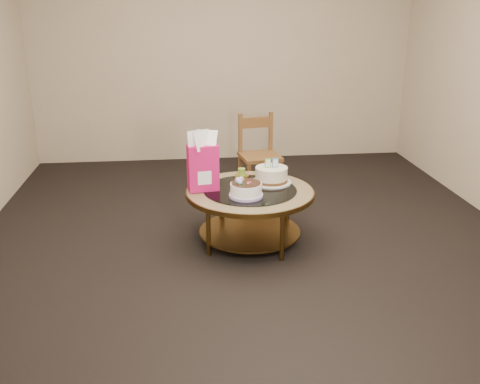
{
  "coord_description": "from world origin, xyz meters",
  "views": [
    {
      "loc": [
        -0.52,
        -3.95,
        1.88
      ],
      "look_at": [
        -0.08,
        0.02,
        0.43
      ],
      "focal_mm": 40.0,
      "sensor_mm": 36.0,
      "label": 1
    }
  ],
  "objects": [
    {
      "name": "coffee_table",
      "position": [
        0.0,
        -0.0,
        0.38
      ],
      "size": [
        1.02,
        1.02,
        0.46
      ],
      "color": "brown",
      "rests_on": "ground"
    },
    {
      "name": "dining_chair",
      "position": [
        0.24,
        1.15,
        0.41
      ],
      "size": [
        0.43,
        0.43,
        0.81
      ],
      "rotation": [
        0.0,
        0.0,
        0.15
      ],
      "color": "brown",
      "rests_on": "ground"
    },
    {
      "name": "room_walls",
      "position": [
        0.0,
        0.0,
        1.54
      ],
      "size": [
        4.52,
        5.02,
        2.61
      ],
      "color": "tan",
      "rests_on": "ground"
    },
    {
      "name": "cream_cake",
      "position": [
        0.19,
        0.14,
        0.52
      ],
      "size": [
        0.33,
        0.33,
        0.21
      ],
      "rotation": [
        0.0,
        0.0,
        0.02
      ],
      "color": "white",
      "rests_on": "coffee_table"
    },
    {
      "name": "decorated_cake",
      "position": [
        -0.05,
        -0.15,
        0.51
      ],
      "size": [
        0.26,
        0.26,
        0.15
      ],
      "rotation": [
        0.0,
        0.0,
        0.4
      ],
      "color": "#B49AD9",
      "rests_on": "coffee_table"
    },
    {
      "name": "gift_bag",
      "position": [
        -0.37,
        0.04,
        0.69
      ],
      "size": [
        0.25,
        0.2,
        0.47
      ],
      "rotation": [
        0.0,
        0.0,
        0.14
      ],
      "color": "#E6156A",
      "rests_on": "coffee_table"
    },
    {
      "name": "pillar_candle",
      "position": [
        -0.03,
        0.3,
        0.49
      ],
      "size": [
        0.12,
        0.12,
        0.09
      ],
      "rotation": [
        0.0,
        0.0,
        -0.23
      ],
      "color": "#DBB95A",
      "rests_on": "coffee_table"
    },
    {
      "name": "ground",
      "position": [
        0.0,
        0.0,
        0.0
      ],
      "size": [
        5.0,
        5.0,
        0.0
      ],
      "primitive_type": "plane",
      "color": "black",
      "rests_on": "ground"
    }
  ]
}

